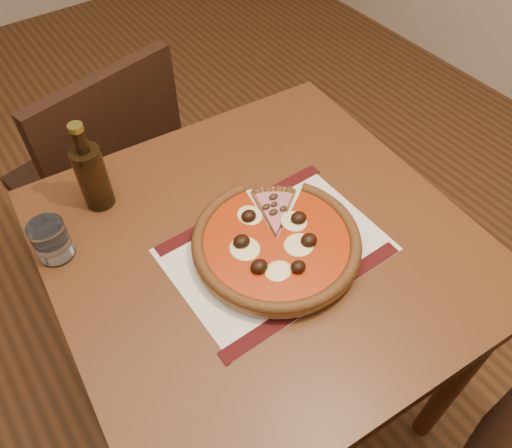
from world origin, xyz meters
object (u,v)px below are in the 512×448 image
Objects in this scene: water_glass at (51,240)px; plate at (276,247)px; pizza at (276,240)px; table at (261,269)px; bottle at (92,175)px; chair_far at (106,174)px.

plate is at bearing -34.27° from water_glass.
table is at bearing 101.58° from pizza.
plate is 0.95× the size of pizza.
table is at bearing -52.38° from bottle.
chair_far is at bearing 99.91° from plate.
chair_far reaches higher than water_glass.
water_glass is at bearing 48.95° from chair_far.
water_glass is (-0.35, 0.24, 0.01)m from pizza.
chair_far is at bearing 99.79° from table.
chair_far is 0.74m from pizza.
pizza is at bearing 87.41° from chair_far.
plate is (0.01, -0.04, 0.11)m from table.
pizza is at bearing -54.80° from bottle.
table is 0.12m from plate.
water_glass is (-0.23, -0.43, 0.29)m from chair_far.
pizza is 0.39m from bottle.
bottle is at bearing 127.62° from table.
bottle is (-0.23, 0.32, 0.05)m from pizza.
table is 0.14m from pizza.
plate is 0.40m from bottle.
chair_far is 10.53× the size of water_glass.
bottle reaches higher than pizza.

